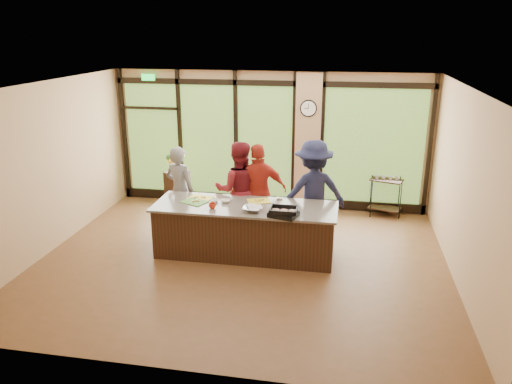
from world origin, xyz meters
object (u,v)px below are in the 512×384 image
at_px(bar_cart, 386,192).
at_px(island_base, 245,231).
at_px(cook_left, 180,190).
at_px(roasting_pan, 283,214).
at_px(flower_stand, 178,190).
at_px(cook_right, 313,192).

bearing_deg(bar_cart, island_base, -118.26).
xyz_separation_m(cook_left, roasting_pan, (2.18, -1.18, 0.09)).
relative_size(cook_left, bar_cart, 1.94).
bearing_deg(flower_stand, cook_right, -8.80).
distance_m(cook_right, roasting_pan, 1.27).
bearing_deg(roasting_pan, flower_stand, 154.17).
xyz_separation_m(island_base, cook_left, (-1.45, 0.77, 0.43)).
bearing_deg(roasting_pan, cook_right, 88.77).
height_order(cook_right, roasting_pan, cook_right).
relative_size(cook_right, bar_cart, 2.17).
relative_size(cook_right, flower_stand, 2.25).
bearing_deg(roasting_pan, bar_cart, 74.01).
height_order(island_base, bar_cart, bar_cart).
bearing_deg(island_base, roasting_pan, -29.10).
distance_m(cook_left, cook_right, 2.57).
bearing_deg(bar_cart, cook_left, -139.26).
bearing_deg(cook_right, cook_left, -20.12).
distance_m(flower_stand, bar_cart, 4.55).
height_order(island_base, cook_right, cook_right).
relative_size(cook_left, cook_right, 0.89).
distance_m(cook_right, flower_stand, 3.38).
distance_m(island_base, cook_left, 1.70).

